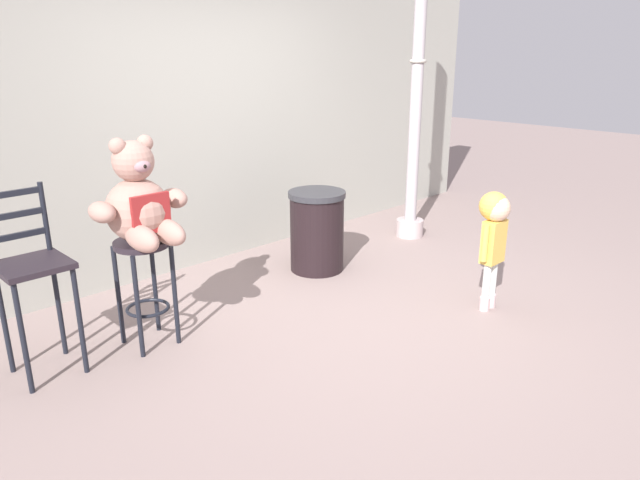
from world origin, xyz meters
name	(u,v)px	position (x,y,z in m)	size (l,w,h in m)	color
ground_plane	(352,321)	(0.00, 0.00, 0.00)	(24.00, 24.00, 0.00)	gray
building_wall	(191,85)	(0.00, 1.98, 1.63)	(7.93, 0.30, 3.25)	#A2A297
bar_stool_with_teddy	(144,272)	(-1.24, 0.74, 0.52)	(0.36, 0.36, 0.74)	black
teddy_bear	(140,204)	(-1.24, 0.71, 0.99)	(0.64, 0.58, 0.68)	tan
child_walking	(494,225)	(0.92, -0.58, 0.68)	(0.30, 0.24, 0.93)	beige
trash_bin	(317,231)	(0.56, 0.95, 0.37)	(0.51, 0.51, 0.73)	black
lamppost	(415,117)	(1.97, 0.97, 1.27)	(0.29, 0.29, 3.15)	#B19E9E
bar_chair_empty	(32,274)	(-1.89, 0.87, 0.66)	(0.39, 0.39, 1.17)	black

